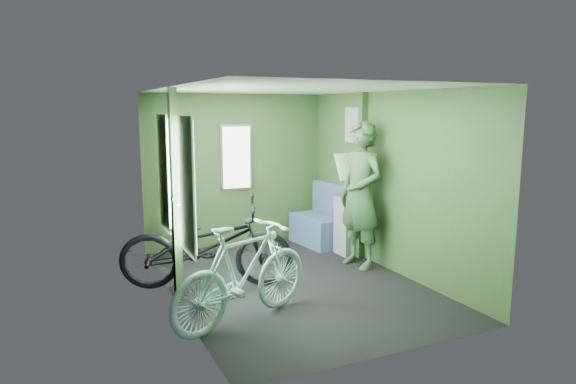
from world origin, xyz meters
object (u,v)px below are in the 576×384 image
at_px(bicycle_mint, 244,323).
at_px(passenger, 360,195).
at_px(waste_box, 347,224).
at_px(bicycle_black, 208,288).
at_px(bench_seat, 319,227).

distance_m(bicycle_mint, passenger, 2.49).
bearing_deg(waste_box, passenger, -105.04).
distance_m(bicycle_black, passenger, 2.29).
bearing_deg(bicycle_black, waste_box, -57.01).
bearing_deg(bicycle_mint, waste_box, -73.56).
xyz_separation_m(bicycle_mint, waste_box, (2.17, 1.65, 0.44)).
bearing_deg(waste_box, bicycle_black, -166.02).
xyz_separation_m(passenger, waste_box, (0.15, 0.56, -0.52)).
relative_size(bicycle_mint, waste_box, 1.92).
relative_size(bicycle_black, waste_box, 2.29).
bearing_deg(bench_seat, bicycle_mint, -138.15).
xyz_separation_m(waste_box, bench_seat, (-0.11, 0.65, -0.16)).
height_order(passenger, waste_box, passenger).
height_order(passenger, bench_seat, passenger).
relative_size(bicycle_black, passenger, 1.05).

